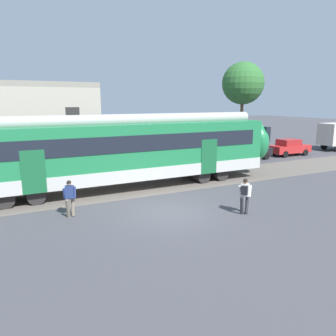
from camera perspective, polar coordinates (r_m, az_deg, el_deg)
name	(u,v)px	position (r m, az deg, el deg)	size (l,w,h in m)	color
ground_plane	(170,213)	(15.13, 0.43, -7.89)	(160.00, 160.00, 0.00)	#424247
pedestrian_navy	(70,196)	(15.05, -16.75, -4.65)	(0.63, 0.60, 1.67)	#6B6051
pedestrian_white	(245,193)	(15.13, 13.24, -4.28)	(0.69, 0.50, 1.67)	#28282D
parked_car_black	(249,151)	(29.60, 14.00, 2.94)	(4.09, 1.93, 1.54)	black
parked_car_red	(289,147)	(32.98, 20.37, 3.41)	(4.04, 1.84, 1.54)	#B22323
street_tree_right	(243,84)	(35.78, 12.92, 14.15)	(4.33, 4.33, 9.03)	brown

